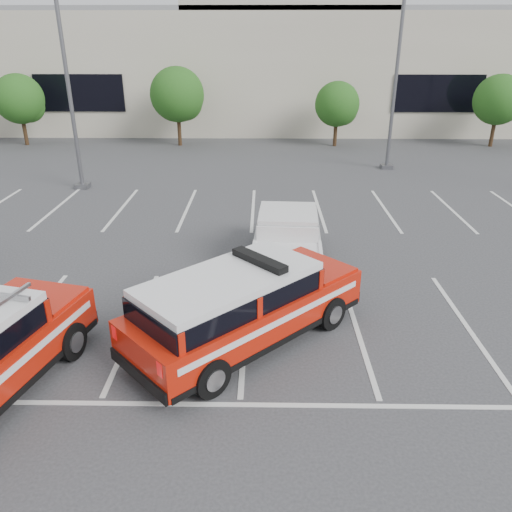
{
  "coord_description": "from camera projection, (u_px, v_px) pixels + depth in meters",
  "views": [
    {
      "loc": [
        0.43,
        -10.43,
        6.46
      ],
      "look_at": [
        0.24,
        1.86,
        1.05
      ],
      "focal_mm": 35.0,
      "sensor_mm": 36.0,
      "label": 1
    }
  ],
  "objects": [
    {
      "name": "ground",
      "position": [
        245.0,
        326.0,
        12.15
      ],
      "size": [
        120.0,
        120.0,
        0.0
      ],
      "primitive_type": "plane",
      "color": "#353537",
      "rests_on": "ground"
    },
    {
      "name": "light_pole_left",
      "position": [
        66.0,
        70.0,
        21.16
      ],
      "size": [
        0.9,
        0.6,
        10.24
      ],
      "color": "#59595E",
      "rests_on": "ground"
    },
    {
      "name": "tree_left",
      "position": [
        21.0,
        101.0,
        31.42
      ],
      "size": [
        3.07,
        3.07,
        4.42
      ],
      "color": "#3F2B19",
      "rests_on": "ground"
    },
    {
      "name": "light_pole_mid",
      "position": [
        397.0,
        65.0,
        24.61
      ],
      "size": [
        0.9,
        0.6,
        10.24
      ],
      "color": "#59595E",
      "rests_on": "ground"
    },
    {
      "name": "tree_right",
      "position": [
        500.0,
        102.0,
        31.0
      ],
      "size": [
        3.07,
        3.07,
        4.42
      ],
      "color": "#3F2B19",
      "rests_on": "ground"
    },
    {
      "name": "tree_mid_right",
      "position": [
        338.0,
        106.0,
        31.25
      ],
      "size": [
        2.77,
        2.77,
        3.99
      ],
      "color": "#3F2B19",
      "rests_on": "ground"
    },
    {
      "name": "white_pickup",
      "position": [
        287.0,
        249.0,
        14.8
      ],
      "size": [
        2.23,
        5.69,
        1.72
      ],
      "rotation": [
        0.0,
        0.0,
        -0.05
      ],
      "color": "silver",
      "rests_on": "ground"
    },
    {
      "name": "stall_markings",
      "position": [
        250.0,
        253.0,
        16.27
      ],
      "size": [
        23.0,
        15.0,
        0.01
      ],
      "primitive_type": "cube",
      "color": "silver",
      "rests_on": "ground"
    },
    {
      "name": "fire_chief_suv",
      "position": [
        244.0,
        311.0,
        11.21
      ],
      "size": [
        5.53,
        5.42,
        2.0
      ],
      "rotation": [
        0.0,
        0.0,
        -0.81
      ],
      "color": "#B31808",
      "rests_on": "ground"
    },
    {
      "name": "tree_mid_left",
      "position": [
        179.0,
        96.0,
        31.17
      ],
      "size": [
        3.37,
        3.37,
        4.85
      ],
      "color": "#3F2B19",
      "rests_on": "ground"
    },
    {
      "name": "convention_building",
      "position": [
        261.0,
        61.0,
        39.41
      ],
      "size": [
        60.0,
        16.99,
        13.2
      ],
      "color": "beige",
      "rests_on": "ground"
    }
  ]
}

